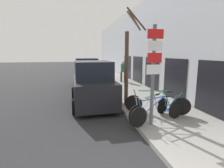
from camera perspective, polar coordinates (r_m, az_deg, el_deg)
ground_plane at (r=14.07m, az=-8.11°, el=-0.56°), size 80.00×80.00×0.00m
sidewalk_curb at (r=17.17m, az=-0.16°, el=1.71°), size 3.20×32.00×0.15m
building_facade at (r=17.37m, az=5.67°, el=12.15°), size 0.23×32.00×6.50m
signpost at (r=5.86m, az=13.32°, el=3.96°), size 0.54×0.14×3.31m
bicycle_0 at (r=6.39m, az=14.87°, el=-8.69°), size 2.33×0.75×0.95m
bicycle_1 at (r=6.71m, az=12.32°, el=-7.80°), size 2.00×1.04×0.91m
bicycle_2 at (r=7.30m, az=14.46°, el=-6.20°), size 2.37×1.10×0.98m
parked_car_0 at (r=8.77m, az=-6.34°, el=-0.34°), size 2.11×4.28×2.19m
parked_car_1 at (r=13.60m, az=-8.32°, el=3.33°), size 1.98×4.23×2.19m
pedestrian_near at (r=14.83m, az=3.65°, el=4.59°), size 0.45×0.39×1.75m
street_tree at (r=8.06m, az=5.12°, el=7.22°), size 0.79×1.23×4.41m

